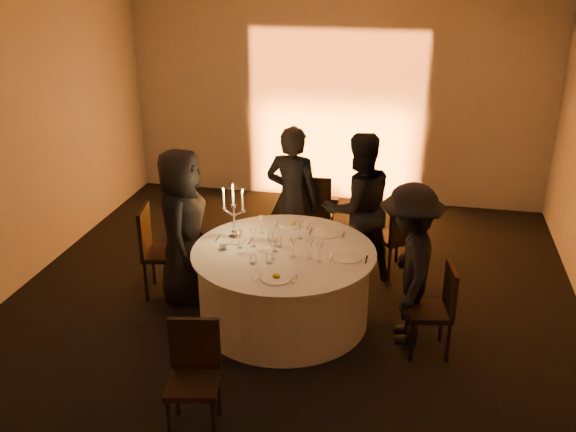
% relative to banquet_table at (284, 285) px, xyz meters
% --- Properties ---
extents(floor, '(7.00, 7.00, 0.00)m').
position_rel_banquet_table_xyz_m(floor, '(0.00, 0.00, -0.38)').
color(floor, black).
rests_on(floor, ground).
extents(ceiling, '(7.00, 7.00, 0.00)m').
position_rel_banquet_table_xyz_m(ceiling, '(0.00, 0.00, 2.62)').
color(ceiling, white).
rests_on(ceiling, wall_back).
extents(wall_back, '(7.00, 0.00, 7.00)m').
position_rel_banquet_table_xyz_m(wall_back, '(0.00, 3.50, 1.12)').
color(wall_back, '#BCB7AF').
rests_on(wall_back, floor).
extents(uplighter_fixture, '(0.25, 0.12, 0.10)m').
position_rel_banquet_table_xyz_m(uplighter_fixture, '(0.00, 3.20, -0.33)').
color(uplighter_fixture, black).
rests_on(uplighter_fixture, floor).
extents(banquet_table, '(1.80, 1.80, 0.77)m').
position_rel_banquet_table_xyz_m(banquet_table, '(0.00, 0.00, 0.00)').
color(banquet_table, black).
rests_on(banquet_table, floor).
extents(chair_left, '(0.51, 0.51, 0.99)m').
position_rel_banquet_table_xyz_m(chair_left, '(-1.43, 0.25, 0.18)').
color(chair_left, black).
rests_on(chair_left, floor).
extents(chair_back_left, '(0.47, 0.47, 1.05)m').
position_rel_banquet_table_xyz_m(chair_back_left, '(0.03, 1.49, 0.21)').
color(chair_back_left, black).
rests_on(chair_back_left, floor).
extents(chair_back_right, '(0.54, 0.54, 0.87)m').
position_rel_banquet_table_xyz_m(chair_back_right, '(1.06, 1.24, 0.10)').
color(chair_back_right, black).
rests_on(chair_back_right, floor).
extents(chair_right, '(0.45, 0.45, 0.87)m').
position_rel_banquet_table_xyz_m(chair_right, '(1.48, -0.25, 0.10)').
color(chair_right, black).
rests_on(chair_right, floor).
extents(chair_front, '(0.46, 0.46, 0.90)m').
position_rel_banquet_table_xyz_m(chair_front, '(-0.35, -1.65, 0.12)').
color(chair_front, black).
rests_on(chair_front, floor).
extents(guest_left, '(0.68, 0.90, 1.66)m').
position_rel_banquet_table_xyz_m(guest_left, '(-1.12, 0.22, 0.44)').
color(guest_left, black).
rests_on(guest_left, floor).
extents(guest_back_left, '(0.67, 0.48, 1.71)m').
position_rel_banquet_table_xyz_m(guest_back_left, '(-0.14, 1.13, 0.47)').
color(guest_back_left, black).
rests_on(guest_back_left, floor).
extents(guest_back_right, '(1.04, 0.98, 1.71)m').
position_rel_banquet_table_xyz_m(guest_back_right, '(0.61, 1.03, 0.47)').
color(guest_back_right, black).
rests_on(guest_back_right, floor).
extents(guest_right, '(0.65, 1.05, 1.57)m').
position_rel_banquet_table_xyz_m(guest_right, '(1.20, -0.09, 0.40)').
color(guest_right, black).
rests_on(guest_right, floor).
extents(plate_left, '(0.36, 0.25, 0.01)m').
position_rel_banquet_table_xyz_m(plate_left, '(-0.54, 0.13, 0.39)').
color(plate_left, white).
rests_on(plate_left, banquet_table).
extents(plate_back_left, '(0.36, 0.25, 0.08)m').
position_rel_banquet_table_xyz_m(plate_back_left, '(-0.04, 0.61, 0.40)').
color(plate_back_left, white).
rests_on(plate_back_left, banquet_table).
extents(plate_back_right, '(0.35, 0.28, 0.01)m').
position_rel_banquet_table_xyz_m(plate_back_right, '(0.35, 0.48, 0.39)').
color(plate_back_right, white).
rests_on(plate_back_right, banquet_table).
extents(plate_right, '(0.36, 0.26, 0.01)m').
position_rel_banquet_table_xyz_m(plate_right, '(0.64, -0.04, 0.39)').
color(plate_right, white).
rests_on(plate_right, banquet_table).
extents(plate_front, '(0.36, 0.29, 0.08)m').
position_rel_banquet_table_xyz_m(plate_front, '(0.06, -0.57, 0.40)').
color(plate_front, white).
rests_on(plate_front, banquet_table).
extents(coffee_cup, '(0.11, 0.11, 0.07)m').
position_rel_banquet_table_xyz_m(coffee_cup, '(-0.59, -0.08, 0.42)').
color(coffee_cup, white).
rests_on(coffee_cup, banquet_table).
extents(candelabra, '(0.25, 0.12, 0.59)m').
position_rel_banquet_table_xyz_m(candelabra, '(-0.55, 0.18, 0.59)').
color(candelabra, silver).
rests_on(candelabra, banquet_table).
extents(wine_glass_a, '(0.07, 0.07, 0.19)m').
position_rel_banquet_table_xyz_m(wine_glass_a, '(0.10, 0.30, 0.52)').
color(wine_glass_a, white).
rests_on(wine_glass_a, banquet_table).
extents(wine_glass_b, '(0.07, 0.07, 0.19)m').
position_rel_banquet_table_xyz_m(wine_glass_b, '(-0.43, -0.03, 0.52)').
color(wine_glass_b, white).
rests_on(wine_glass_b, banquet_table).
extents(wine_glass_c, '(0.07, 0.07, 0.19)m').
position_rel_banquet_table_xyz_m(wine_glass_c, '(-0.31, 0.02, 0.52)').
color(wine_glass_c, white).
rests_on(wine_glass_c, banquet_table).
extents(wine_glass_d, '(0.07, 0.07, 0.19)m').
position_rel_banquet_table_xyz_m(wine_glass_d, '(-0.31, 0.35, 0.52)').
color(wine_glass_d, white).
rests_on(wine_glass_d, banquet_table).
extents(wine_glass_e, '(0.07, 0.07, 0.19)m').
position_rel_banquet_table_xyz_m(wine_glass_e, '(-0.06, -0.21, 0.52)').
color(wine_glass_e, white).
rests_on(wine_glass_e, banquet_table).
extents(wine_glass_f, '(0.07, 0.07, 0.19)m').
position_rel_banquet_table_xyz_m(wine_glass_f, '(0.28, -0.13, 0.52)').
color(wine_glass_f, white).
rests_on(wine_glass_f, banquet_table).
extents(wine_glass_g, '(0.07, 0.07, 0.19)m').
position_rel_banquet_table_xyz_m(wine_glass_g, '(-0.08, -0.04, 0.52)').
color(wine_glass_g, white).
rests_on(wine_glass_g, banquet_table).
extents(wine_glass_h, '(0.07, 0.07, 0.19)m').
position_rel_banquet_table_xyz_m(wine_glass_h, '(0.12, -0.12, 0.52)').
color(wine_glass_h, white).
rests_on(wine_glass_h, banquet_table).
extents(wine_glass_i, '(0.07, 0.07, 0.19)m').
position_rel_banquet_table_xyz_m(wine_glass_i, '(0.38, -0.17, 0.52)').
color(wine_glass_i, white).
rests_on(wine_glass_i, banquet_table).
extents(tumbler_a, '(0.07, 0.07, 0.09)m').
position_rel_banquet_table_xyz_m(tumbler_a, '(-0.18, 0.20, 0.43)').
color(tumbler_a, white).
rests_on(tumbler_a, banquet_table).
extents(tumbler_b, '(0.07, 0.07, 0.09)m').
position_rel_banquet_table_xyz_m(tumbler_b, '(-0.07, 0.08, 0.43)').
color(tumbler_b, white).
rests_on(tumbler_b, banquet_table).
extents(tumbler_c, '(0.07, 0.07, 0.09)m').
position_rel_banquet_table_xyz_m(tumbler_c, '(-0.08, -0.29, 0.43)').
color(tumbler_c, white).
rests_on(tumbler_c, banquet_table).
extents(tumbler_d, '(0.07, 0.07, 0.09)m').
position_rel_banquet_table_xyz_m(tumbler_d, '(-0.22, -0.34, 0.43)').
color(tumbler_d, white).
rests_on(tumbler_d, banquet_table).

